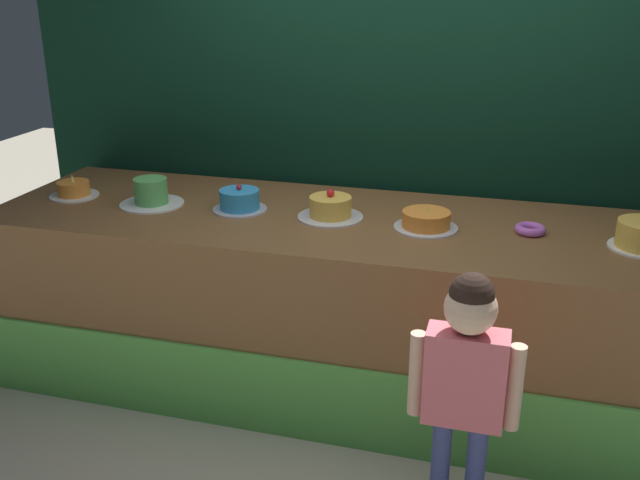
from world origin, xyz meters
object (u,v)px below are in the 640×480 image
at_px(child_figure, 466,369).
at_px(cake_far_left, 74,190).
at_px(donut, 530,229).
at_px(cake_center_left, 240,201).
at_px(cake_center_right, 330,208).
at_px(cake_right, 426,221).
at_px(cake_left, 151,194).

bearing_deg(child_figure, cake_far_left, 158.41).
relative_size(donut, cake_center_left, 0.51).
bearing_deg(child_figure, cake_center_right, 130.13).
relative_size(cake_far_left, cake_center_left, 0.94).
distance_m(donut, cake_far_left, 2.44).
distance_m(donut, cake_right, 0.49).
xyz_separation_m(child_figure, cake_left, (-1.75, 0.87, 0.29)).
xyz_separation_m(cake_far_left, cake_center_left, (0.98, 0.02, 0.01)).
height_order(cake_far_left, cake_left, cake_left).
distance_m(cake_far_left, cake_center_right, 1.47).
distance_m(cake_left, cake_center_left, 0.49).
height_order(cake_left, cake_center_left, cake_left).
bearing_deg(cake_center_left, cake_center_right, 1.10).
bearing_deg(cake_far_left, cake_right, -0.00).
xyz_separation_m(cake_center_left, cake_center_right, (0.49, 0.01, -0.00)).
bearing_deg(donut, cake_center_left, -178.29).
xyz_separation_m(donut, cake_left, (-1.95, -0.08, 0.04)).
relative_size(donut, cake_right, 0.47).
height_order(donut, cake_center_left, cake_center_left).
bearing_deg(cake_left, cake_far_left, 177.83).
height_order(donut, cake_right, cake_right).
height_order(donut, cake_center_right, cake_center_right).
bearing_deg(cake_center_right, cake_right, -3.62).
xyz_separation_m(cake_far_left, cake_right, (1.95, -0.00, 0.00)).
bearing_deg(cake_right, cake_left, -179.28).
distance_m(cake_center_right, cake_right, 0.49).
distance_m(cake_far_left, cake_right, 1.95).
relative_size(child_figure, cake_left, 3.25).
bearing_deg(cake_right, child_figure, -72.20).
bearing_deg(cake_center_right, donut, 2.01).
relative_size(cake_left, cake_right, 1.09).
xyz_separation_m(cake_left, cake_center_left, (0.49, 0.04, -0.01)).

